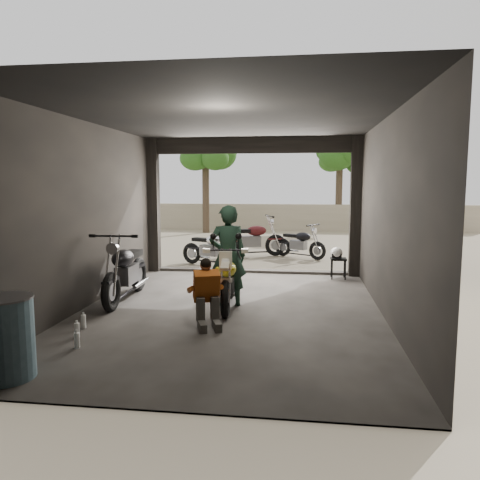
% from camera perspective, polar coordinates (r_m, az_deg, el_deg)
% --- Properties ---
extents(ground, '(80.00, 80.00, 0.00)m').
position_cam_1_polar(ground, '(7.92, -1.26, -8.79)').
color(ground, '#7A6D56').
rests_on(ground, ground).
extents(garage, '(7.00, 7.13, 3.20)m').
position_cam_1_polar(garage, '(8.22, -0.69, 0.86)').
color(garage, '#2D2B28').
rests_on(garage, ground).
extents(boundary_wall, '(18.00, 0.30, 1.20)m').
position_cam_1_polar(boundary_wall, '(21.62, 4.47, 2.80)').
color(boundary_wall, gray).
rests_on(boundary_wall, ground).
extents(tree_left, '(2.20, 2.20, 5.60)m').
position_cam_1_polar(tree_left, '(20.55, -4.25, 12.04)').
color(tree_left, '#382B1E').
rests_on(tree_left, ground).
extents(tree_right, '(2.20, 2.20, 5.00)m').
position_cam_1_polar(tree_right, '(21.64, 12.09, 10.51)').
color(tree_right, '#382B1E').
rests_on(tree_right, ground).
extents(main_bike, '(0.84, 1.73, 1.12)m').
position_cam_1_polar(main_bike, '(8.07, -1.48, -4.43)').
color(main_bike, '#F3EECE').
rests_on(main_bike, ground).
extents(left_bike, '(0.86, 1.93, 1.29)m').
position_cam_1_polar(left_bike, '(8.78, -13.77, -3.13)').
color(left_bike, black).
rests_on(left_bike, ground).
extents(outside_bike_a, '(1.70, 1.21, 1.06)m').
position_cam_1_polar(outside_bike_a, '(12.21, -3.56, -0.69)').
color(outside_bike_a, black).
rests_on(outside_bike_a, ground).
extents(outside_bike_b, '(1.94, 1.32, 1.22)m').
position_cam_1_polar(outside_bike_b, '(13.69, 1.52, 0.46)').
color(outside_bike_b, '#4C1214').
rests_on(outside_bike_b, ground).
extents(outside_bike_c, '(1.58, 1.31, 1.00)m').
position_cam_1_polar(outside_bike_c, '(13.57, 7.30, -0.10)').
color(outside_bike_c, black).
rests_on(outside_bike_c, ground).
extents(rider, '(0.73, 0.56, 1.78)m').
position_cam_1_polar(rider, '(8.12, -1.51, -1.98)').
color(rider, '#172E23').
rests_on(rider, ground).
extents(mechanic, '(0.71, 0.82, 0.99)m').
position_cam_1_polar(mechanic, '(6.99, -3.97, -6.75)').
color(mechanic, '#C95F1A').
rests_on(mechanic, ground).
extents(stool, '(0.35, 0.35, 0.48)m').
position_cam_1_polar(stool, '(10.71, 11.91, -2.56)').
color(stool, black).
rests_on(stool, ground).
extents(helmet, '(0.35, 0.36, 0.25)m').
position_cam_1_polar(helmet, '(10.62, 11.68, -1.54)').
color(helmet, white).
rests_on(helmet, stool).
extents(oil_drum, '(0.76, 0.76, 0.92)m').
position_cam_1_polar(oil_drum, '(5.79, -26.64, -10.76)').
color(oil_drum, slate).
rests_on(oil_drum, ground).
extents(sign_post, '(0.76, 0.08, 2.27)m').
position_cam_1_polar(sign_post, '(12.35, 17.26, 3.71)').
color(sign_post, black).
rests_on(sign_post, ground).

